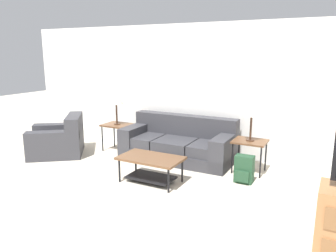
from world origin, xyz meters
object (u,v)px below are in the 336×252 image
coffee_table (151,164)px  table_lamp_left (116,99)px  couch (179,144)px  table_lamp_right (252,110)px  side_table_right (250,144)px  backpack (244,169)px  armchair (59,141)px  side_table_left (117,127)px

coffee_table → table_lamp_left: (-1.53, 1.19, 0.78)m
couch → table_lamp_right: bearing=-3.4°
coffee_table → side_table_right: side_table_right is taller
coffee_table → side_table_right: size_ratio=1.78×
coffee_table → backpack: (1.32, 0.68, -0.09)m
coffee_table → table_lamp_left: bearing=142.2°
couch → armchair: couch is taller
armchair → backpack: (3.74, 0.28, -0.07)m
table_lamp_right → coffee_table: bearing=-136.9°
armchair → coffee_table: (2.42, -0.40, 0.03)m
table_lamp_right → backpack: 1.01m
couch → backpack: (1.45, -0.59, -0.08)m
side_table_left → table_lamp_left: bearing=116.6°
side_table_left → table_lamp_right: size_ratio=0.87×
backpack → table_lamp_right: bearing=95.8°
table_lamp_right → armchair: bearing=-167.8°
backpack → armchair: bearing=-175.6°
armchair → table_lamp_right: (3.69, 0.79, 0.81)m
coffee_table → table_lamp_left: table_lamp_left is taller
side_table_left → side_table_right: same height
backpack → couch: bearing=157.8°
couch → side_table_right: 1.42m
coffee_table → side_table_left: side_table_left is taller
side_table_left → backpack: side_table_left is taller
couch → coffee_table: 1.28m
side_table_right → side_table_left: bearing=180.0°
side_table_left → backpack: (2.86, -0.51, -0.29)m
couch → table_lamp_left: 1.61m
side_table_left → side_table_right: bearing=0.0°
side_table_left → side_table_right: 2.80m
coffee_table → backpack: backpack is taller
table_lamp_left → backpack: bearing=-10.1°
side_table_right → table_lamp_right: bearing=80.5°
table_lamp_left → table_lamp_right: bearing=0.0°
couch → armchair: (-2.29, -0.88, -0.01)m
couch → backpack: bearing=-22.2°
couch → armchair: size_ratio=1.57×
armchair → side_table_right: armchair is taller
table_lamp_left → armchair: bearing=-138.1°
couch → coffee_table: size_ratio=2.15×
armchair → side_table_left: 1.21m
couch → table_lamp_left: table_lamp_left is taller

